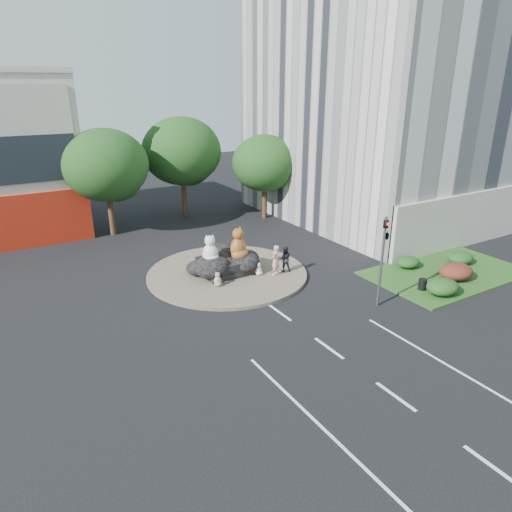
{
  "coord_description": "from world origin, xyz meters",
  "views": [
    {
      "loc": [
        -12.07,
        -13.67,
        11.27
      ],
      "look_at": [
        0.55,
        7.39,
        2.0
      ],
      "focal_mm": 32.0,
      "sensor_mm": 36.0,
      "label": 1
    }
  ],
  "objects_px": {
    "cat_white": "(210,249)",
    "litter_bin": "(422,284)",
    "kitten_calico": "(218,279)",
    "pedestrian_dark": "(285,259)",
    "cat_tabby": "(238,243)",
    "pedestrian_pink": "(275,260)",
    "kitten_white": "(258,269)"
  },
  "relations": [
    {
      "from": "cat_white",
      "to": "litter_bin",
      "type": "xyz_separation_m",
      "value": [
        9.78,
        -7.76,
        -1.58
      ]
    },
    {
      "from": "cat_tabby",
      "to": "pedestrian_dark",
      "type": "height_order",
      "value": "cat_tabby"
    },
    {
      "from": "kitten_white",
      "to": "pedestrian_dark",
      "type": "xyz_separation_m",
      "value": [
        1.72,
        -0.35,
        0.43
      ]
    },
    {
      "from": "cat_white",
      "to": "litter_bin",
      "type": "height_order",
      "value": "cat_white"
    },
    {
      "from": "kitten_calico",
      "to": "kitten_white",
      "type": "xyz_separation_m",
      "value": [
        2.9,
        0.21,
        -0.04
      ]
    },
    {
      "from": "litter_bin",
      "to": "kitten_calico",
      "type": "bearing_deg",
      "value": 147.47
    },
    {
      "from": "pedestrian_dark",
      "to": "litter_bin",
      "type": "distance_m",
      "value": 8.26
    },
    {
      "from": "cat_white",
      "to": "pedestrian_pink",
      "type": "distance_m",
      "value": 4.05
    },
    {
      "from": "cat_tabby",
      "to": "litter_bin",
      "type": "relative_size",
      "value": 3.23
    },
    {
      "from": "cat_white",
      "to": "pedestrian_dark",
      "type": "bearing_deg",
      "value": -1.7
    },
    {
      "from": "kitten_calico",
      "to": "pedestrian_pink",
      "type": "distance_m",
      "value": 3.85
    },
    {
      "from": "pedestrian_pink",
      "to": "kitten_white",
      "type": "bearing_deg",
      "value": -59.81
    },
    {
      "from": "kitten_calico",
      "to": "kitten_white",
      "type": "bearing_deg",
      "value": 46.47
    },
    {
      "from": "cat_tabby",
      "to": "litter_bin",
      "type": "distance_m",
      "value": 11.12
    },
    {
      "from": "cat_white",
      "to": "litter_bin",
      "type": "relative_size",
      "value": 2.87
    },
    {
      "from": "kitten_calico",
      "to": "litter_bin",
      "type": "relative_size",
      "value": 1.38
    },
    {
      "from": "kitten_calico",
      "to": "pedestrian_pink",
      "type": "relative_size",
      "value": 0.47
    },
    {
      "from": "kitten_calico",
      "to": "litter_bin",
      "type": "xyz_separation_m",
      "value": [
        10.01,
        -6.38,
        -0.2
      ]
    },
    {
      "from": "cat_white",
      "to": "kitten_white",
      "type": "bearing_deg",
      "value": -6.26
    },
    {
      "from": "cat_tabby",
      "to": "kitten_calico",
      "type": "distance_m",
      "value": 2.8
    },
    {
      "from": "cat_tabby",
      "to": "litter_bin",
      "type": "bearing_deg",
      "value": -67.09
    },
    {
      "from": "kitten_calico",
      "to": "pedestrian_pink",
      "type": "height_order",
      "value": "pedestrian_pink"
    },
    {
      "from": "cat_tabby",
      "to": "pedestrian_pink",
      "type": "xyz_separation_m",
      "value": [
        1.76,
        -1.51,
        -0.99
      ]
    },
    {
      "from": "kitten_white",
      "to": "pedestrian_pink",
      "type": "height_order",
      "value": "pedestrian_pink"
    },
    {
      "from": "kitten_white",
      "to": "pedestrian_dark",
      "type": "bearing_deg",
      "value": -18.31
    },
    {
      "from": "kitten_calico",
      "to": "litter_bin",
      "type": "height_order",
      "value": "kitten_calico"
    },
    {
      "from": "kitten_calico",
      "to": "litter_bin",
      "type": "distance_m",
      "value": 11.87
    },
    {
      "from": "cat_white",
      "to": "kitten_calico",
      "type": "xyz_separation_m",
      "value": [
        -0.23,
        -1.38,
        -1.38
      ]
    },
    {
      "from": "kitten_white",
      "to": "pedestrian_dark",
      "type": "height_order",
      "value": "pedestrian_dark"
    },
    {
      "from": "cat_tabby",
      "to": "kitten_white",
      "type": "bearing_deg",
      "value": -72.54
    },
    {
      "from": "cat_white",
      "to": "pedestrian_pink",
      "type": "bearing_deg",
      "value": -7.94
    },
    {
      "from": "pedestrian_dark",
      "to": "cat_tabby",
      "type": "bearing_deg",
      "value": 2.33
    }
  ]
}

